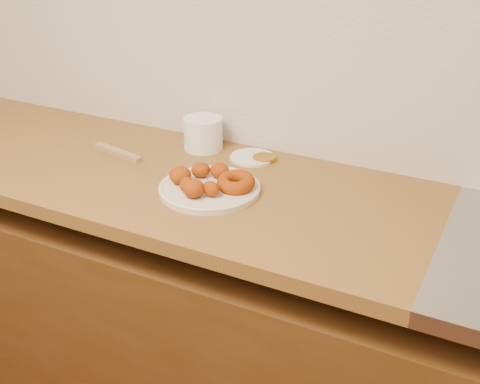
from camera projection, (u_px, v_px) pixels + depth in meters
name	position (u px, v px, depth m)	size (l,w,h in m)	color
base_cabinet	(245.00, 343.00, 1.81)	(3.60, 0.60, 0.77)	#512F17
butcher_block	(58.00, 154.00, 1.85)	(2.30, 0.62, 0.04)	brown
backsplash	(294.00, 53.00, 1.68)	(3.60, 0.02, 0.60)	#BAB6A8
donut_plate	(210.00, 189.00, 1.58)	(0.27, 0.27, 0.02)	beige
ring_donut	(236.00, 182.00, 1.55)	(0.10, 0.10, 0.03)	#95360A
fried_dough_chunks	(197.00, 179.00, 1.56)	(0.18, 0.20, 0.05)	#95360A
plastic_tub	(203.00, 133.00, 1.82)	(0.12, 0.12, 0.10)	white
tub_lid	(252.00, 157.00, 1.77)	(0.13, 0.13, 0.01)	silver
brass_jar_lid	(264.00, 158.00, 1.76)	(0.07, 0.07, 0.01)	#B48020
wooden_utensil	(118.00, 152.00, 1.79)	(0.19, 0.02, 0.01)	#95764F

